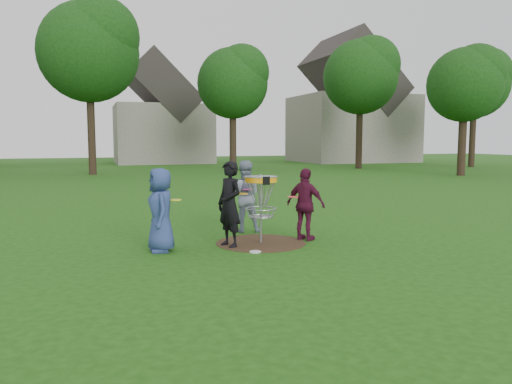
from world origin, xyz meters
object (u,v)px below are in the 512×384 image
object	(u,v)px
player_black	(229,204)
player_grey	(244,196)
player_maroon	(306,204)
disc_golf_basket	(261,193)
player_blue	(161,210)

from	to	relation	value
player_black	player_grey	xyz separation A→B (m)	(0.73, 1.41, -0.03)
player_maroon	disc_golf_basket	bearing A→B (deg)	53.41
player_grey	disc_golf_basket	distance (m)	1.33
player_black	disc_golf_basket	size ratio (longest dim) A/B	1.20
player_blue	player_maroon	bearing A→B (deg)	91.05
player_maroon	player_grey	bearing A→B (deg)	-0.96
player_black	disc_golf_basket	distance (m)	0.71
player_blue	disc_golf_basket	bearing A→B (deg)	92.58
player_black	player_maroon	world-z (taller)	player_black
player_grey	player_blue	bearing A→B (deg)	47.36
disc_golf_basket	player_black	bearing A→B (deg)	-171.49
player_blue	player_grey	size ratio (longest dim) A/B	0.97
player_black	disc_golf_basket	bearing A→B (deg)	76.85
player_black	player_grey	distance (m)	1.59
player_grey	disc_golf_basket	world-z (taller)	player_grey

